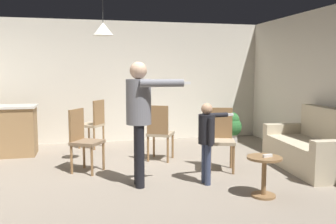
{
  "coord_description": "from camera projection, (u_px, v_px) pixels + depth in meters",
  "views": [
    {
      "loc": [
        -0.97,
        -5.11,
        1.6
      ],
      "look_at": [
        0.25,
        0.05,
        1.0
      ],
      "focal_mm": 39.09,
      "sensor_mm": 36.0,
      "label": 1
    }
  ],
  "objects": [
    {
      "name": "dining_chair_centre_back",
      "position": [
        221.0,
        136.0,
        5.88
      ],
      "size": [
        0.53,
        0.53,
        1.0
      ],
      "rotation": [
        0.0,
        0.0,
        2.84
      ],
      "color": "olive",
      "rests_on": "ground"
    },
    {
      "name": "person_adult",
      "position": [
        140.0,
        110.0,
        4.99
      ],
      "size": [
        0.84,
        0.53,
        1.72
      ],
      "rotation": [
        0.0,
        0.0,
        -1.62
      ],
      "color": "black",
      "rests_on": "ground"
    },
    {
      "name": "spare_remote_on_table",
      "position": [
        268.0,
        156.0,
        4.59
      ],
      "size": [
        0.13,
        0.06,
        0.04
      ],
      "primitive_type": "cube",
      "rotation": [
        0.0,
        0.0,
        1.75
      ],
      "color": "white",
      "rests_on": "side_table_by_couch"
    },
    {
      "name": "kitchen_counter",
      "position": [
        2.0,
        131.0,
        6.85
      ],
      "size": [
        1.26,
        0.66,
        0.95
      ],
      "color": "#99754C",
      "rests_on": "ground"
    },
    {
      "name": "wall_back",
      "position": [
        126.0,
        82.0,
        8.28
      ],
      "size": [
        6.4,
        0.1,
        2.7
      ],
      "primitive_type": "cube",
      "color": "silver",
      "rests_on": "ground"
    },
    {
      "name": "ground",
      "position": [
        152.0,
        181.0,
        5.34
      ],
      "size": [
        7.68,
        7.68,
        0.0
      ],
      "primitive_type": "plane",
      "color": "gray"
    },
    {
      "name": "couch_floral",
      "position": [
        313.0,
        149.0,
        5.96
      ],
      "size": [
        1.0,
        1.86,
        1.0
      ],
      "rotation": [
        0.0,
        0.0,
        1.49
      ],
      "color": "beige",
      "rests_on": "ground"
    },
    {
      "name": "potted_plant_corner",
      "position": [
        232.0,
        126.0,
        8.13
      ],
      "size": [
        0.45,
        0.45,
        0.68
      ],
      "color": "#B7B2AD",
      "rests_on": "ground"
    },
    {
      "name": "person_child",
      "position": [
        207.0,
        134.0,
        5.12
      ],
      "size": [
        0.59,
        0.37,
        1.15
      ],
      "rotation": [
        0.0,
        0.0,
        -1.48
      ],
      "color": "#384260",
      "rests_on": "ground"
    },
    {
      "name": "dining_chair_spare",
      "position": [
        94.0,
        122.0,
        7.56
      ],
      "size": [
        0.58,
        0.58,
        1.0
      ],
      "rotation": [
        0.0,
        0.0,
        0.97
      ],
      "color": "olive",
      "rests_on": "ground"
    },
    {
      "name": "dining_chair_near_wall",
      "position": [
        159.0,
        131.0,
        6.47
      ],
      "size": [
        0.57,
        0.57,
        1.0
      ],
      "rotation": [
        0.0,
        0.0,
        5.8
      ],
      "color": "olive",
      "rests_on": "ground"
    },
    {
      "name": "side_table_by_couch",
      "position": [
        264.0,
        172.0,
        4.63
      ],
      "size": [
        0.44,
        0.44,
        0.52
      ],
      "color": "olive",
      "rests_on": "ground"
    },
    {
      "name": "dining_chair_by_counter",
      "position": [
        83.0,
        138.0,
        5.77
      ],
      "size": [
        0.58,
        0.58,
        1.0
      ],
      "rotation": [
        0.0,
        0.0,
        4.15
      ],
      "color": "olive",
      "rests_on": "ground"
    },
    {
      "name": "ceiling_light_pendant",
      "position": [
        103.0,
        29.0,
        5.72
      ],
      "size": [
        0.32,
        0.32,
        0.55
      ],
      "color": "silver"
    }
  ]
}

